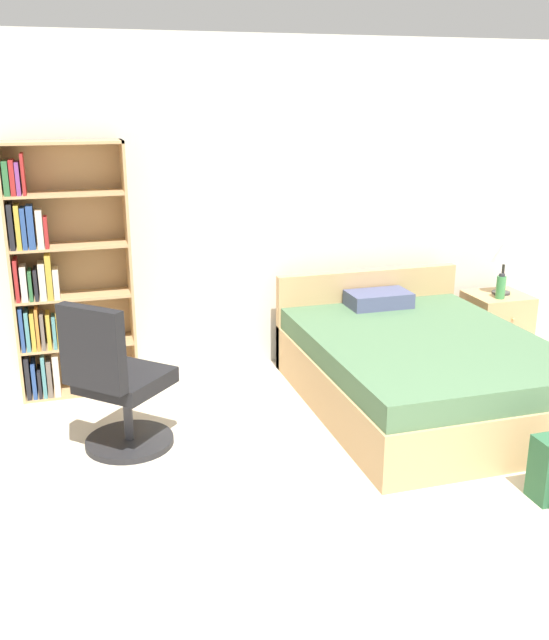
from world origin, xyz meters
TOP-DOWN VIEW (x-y plane):
  - ground_plane at (0.00, 0.00)m, footprint 14.00×14.00m
  - wall_back at (0.00, 3.23)m, footprint 9.00×0.06m
  - bookshelf at (-1.85, 3.00)m, footprint 0.84×0.28m
  - bed at (0.62, 2.06)m, footprint 1.57×2.08m
  - office_chair at (-1.53, 1.93)m, footprint 0.72×0.72m
  - nightstand at (1.80, 2.89)m, footprint 0.49×0.48m
  - table_lamp at (1.84, 2.90)m, footprint 0.22×0.22m
  - water_bottle at (1.74, 2.78)m, footprint 0.08×0.08m

SIDE VIEW (x-z plane):
  - ground_plane at x=0.00m, z-range 0.00..0.00m
  - nightstand at x=1.80m, z-range 0.00..0.51m
  - bed at x=0.62m, z-range -0.12..0.67m
  - office_chair at x=-1.53m, z-range -0.06..0.94m
  - water_bottle at x=1.74m, z-range 0.50..0.72m
  - table_lamp at x=1.84m, z-range 0.63..1.11m
  - bookshelf at x=-1.85m, z-range -0.03..1.82m
  - wall_back at x=0.00m, z-range 0.00..2.60m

